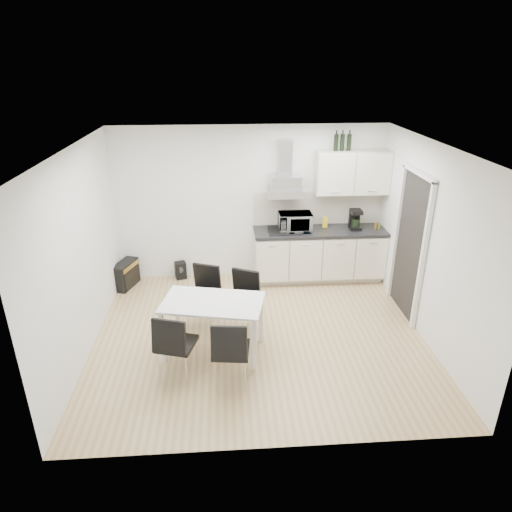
{
  "coord_description": "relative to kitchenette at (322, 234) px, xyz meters",
  "views": [
    {
      "loc": [
        -0.43,
        -5.37,
        3.56
      ],
      "look_at": [
        -0.03,
        0.26,
        1.1
      ],
      "focal_mm": 32.0,
      "sensor_mm": 36.0,
      "label": 1
    }
  ],
  "objects": [
    {
      "name": "kitchenette",
      "position": [
        0.0,
        0.0,
        0.0
      ],
      "size": [
        2.22,
        0.64,
        2.52
      ],
      "color": "beige",
      "rests_on": "ground"
    },
    {
      "name": "doorway",
      "position": [
        1.02,
        -1.18,
        0.22
      ],
      "size": [
        0.08,
        1.04,
        2.1
      ],
      "primitive_type": "cube",
      "color": "white",
      "rests_on": "ground"
    },
    {
      "name": "guitar_amp",
      "position": [
        -3.31,
        -0.08,
        -0.61
      ],
      "size": [
        0.39,
        0.57,
        0.44
      ],
      "rotation": [
        0.0,
        0.0,
        -0.34
      ],
      "color": "black",
      "rests_on": "ground"
    },
    {
      "name": "chair_far_left",
      "position": [
        -1.97,
        -1.39,
        -0.39
      ],
      "size": [
        0.59,
        0.62,
        0.88
      ],
      "primitive_type": null,
      "rotation": [
        0.0,
        0.0,
        2.77
      ],
      "color": "black",
      "rests_on": "ground"
    },
    {
      "name": "ceiling",
      "position": [
        -1.19,
        -1.73,
        1.77
      ],
      "size": [
        4.5,
        4.5,
        0.0
      ],
      "primitive_type": "plane",
      "color": "white",
      "rests_on": "wall_back"
    },
    {
      "name": "chair_near_left",
      "position": [
        -2.24,
        -2.52,
        -0.39
      ],
      "size": [
        0.57,
        0.61,
        0.88
      ],
      "primitive_type": null,
      "rotation": [
        0.0,
        0.0,
        -0.29
      ],
      "color": "black",
      "rests_on": "ground"
    },
    {
      "name": "floor_speaker",
      "position": [
        -2.42,
        0.17,
        -0.68
      ],
      "size": [
        0.22,
        0.21,
        0.3
      ],
      "primitive_type": "cube",
      "rotation": [
        0.0,
        0.0,
        0.28
      ],
      "color": "black",
      "rests_on": "ground"
    },
    {
      "name": "wall_right",
      "position": [
        1.06,
        -1.73,
        0.47
      ],
      "size": [
        0.1,
        4.0,
        2.6
      ],
      "primitive_type": "cube",
      "color": "white",
      "rests_on": "ground"
    },
    {
      "name": "wall_back",
      "position": [
        -1.19,
        0.27,
        0.47
      ],
      "size": [
        4.5,
        0.1,
        2.6
      ],
      "primitive_type": "cube",
      "color": "white",
      "rests_on": "ground"
    },
    {
      "name": "ground",
      "position": [
        -1.19,
        -1.73,
        -0.83
      ],
      "size": [
        4.5,
        4.5,
        0.0
      ],
      "primitive_type": "plane",
      "color": "tan",
      "rests_on": "ground"
    },
    {
      "name": "chair_far_right",
      "position": [
        -1.43,
        -1.6,
        -0.39
      ],
      "size": [
        0.61,
        0.64,
        0.88
      ],
      "primitive_type": null,
      "rotation": [
        0.0,
        0.0,
        2.7
      ],
      "color": "black",
      "rests_on": "ground"
    },
    {
      "name": "dining_table",
      "position": [
        -1.81,
        -2.06,
        -0.17
      ],
      "size": [
        1.38,
        0.96,
        0.75
      ],
      "rotation": [
        0.0,
        0.0,
        -0.21
      ],
      "color": "white",
      "rests_on": "ground"
    },
    {
      "name": "wall_left",
      "position": [
        -3.44,
        -1.73,
        0.47
      ],
      "size": [
        0.1,
        4.0,
        2.6
      ],
      "primitive_type": "cube",
      "color": "white",
      "rests_on": "ground"
    },
    {
      "name": "chair_near_right",
      "position": [
        -1.6,
        -2.69,
        -0.39
      ],
      "size": [
        0.49,
        0.54,
        0.88
      ],
      "primitive_type": null,
      "rotation": [
        0.0,
        0.0,
        -0.11
      ],
      "color": "black",
      "rests_on": "ground"
    },
    {
      "name": "wall_front",
      "position": [
        -1.19,
        -3.73,
        0.47
      ],
      "size": [
        4.5,
        0.1,
        2.6
      ],
      "primitive_type": "cube",
      "color": "white",
      "rests_on": "ground"
    }
  ]
}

